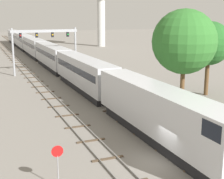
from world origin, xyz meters
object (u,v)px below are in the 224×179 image
(trackside_tree_left, at_px, (184,42))
(passenger_train, at_px, (41,51))
(signal_gantry, at_px, (45,40))
(stop_sign, at_px, (58,161))
(trackside_tree_mid, at_px, (209,44))

(trackside_tree_left, bearing_deg, passenger_train, 102.69)
(signal_gantry, height_order, trackside_tree_left, trackside_tree_left)
(signal_gantry, xyz_separation_m, trackside_tree_left, (11.87, -26.61, 1.39))
(stop_sign, relative_size, trackside_tree_left, 0.25)
(passenger_train, distance_m, trackside_tree_left, 44.05)
(passenger_train, height_order, trackside_tree_mid, trackside_tree_mid)
(signal_gantry, relative_size, trackside_tree_left, 1.04)
(stop_sign, height_order, trackside_tree_left, trackside_tree_left)
(signal_gantry, distance_m, stop_sign, 42.64)
(passenger_train, height_order, signal_gantry, signal_gantry)
(passenger_train, bearing_deg, trackside_tree_left, -77.31)
(trackside_tree_left, height_order, trackside_tree_mid, trackside_tree_left)
(stop_sign, distance_m, trackside_tree_mid, 30.33)
(signal_gantry, bearing_deg, stop_sign, -100.53)
(passenger_train, relative_size, trackside_tree_left, 10.93)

